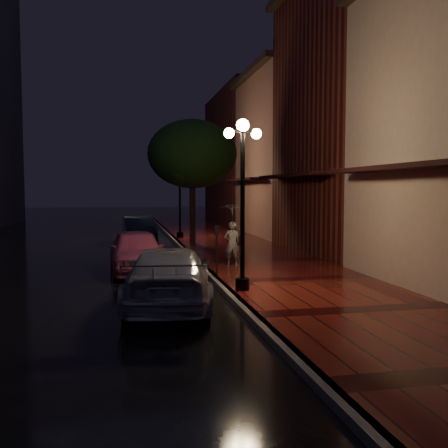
{
  "coord_description": "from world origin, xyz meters",
  "views": [
    {
      "loc": [
        -2.61,
        -17.21,
        2.71
      ],
      "look_at": [
        1.13,
        1.17,
        1.4
      ],
      "focal_mm": 40.0,
      "sensor_mm": 36.0,
      "label": 1
    }
  ],
  "objects": [
    {
      "name": "curb",
      "position": [
        0.0,
        0.0,
        0.07
      ],
      "size": [
        0.25,
        60.0,
        0.15
      ],
      "primitive_type": "cube",
      "color": "#595451",
      "rests_on": "ground"
    },
    {
      "name": "storefront_mid",
      "position": [
        7.0,
        2.0,
        5.5
      ],
      "size": [
        5.0,
        8.0,
        11.0
      ],
      "primitive_type": "cube",
      "color": "#511914",
      "rests_on": "ground"
    },
    {
      "name": "sidewalk",
      "position": [
        2.25,
        0.0,
        0.07
      ],
      "size": [
        4.5,
        60.0,
        0.15
      ],
      "primitive_type": "cube",
      "color": "#4C0D0F",
      "rests_on": "ground"
    },
    {
      "name": "pink_car",
      "position": [
        -2.19,
        -0.87,
        0.7
      ],
      "size": [
        1.87,
        4.21,
        1.41
      ],
      "primitive_type": "imported",
      "rotation": [
        0.0,
        0.0,
        0.05
      ],
      "color": "#CF5580",
      "rests_on": "ground"
    },
    {
      "name": "ground",
      "position": [
        0.0,
        0.0,
        0.0
      ],
      "size": [
        120.0,
        120.0,
        0.0
      ],
      "primitive_type": "plane",
      "color": "black",
      "rests_on": "ground"
    },
    {
      "name": "silver_car",
      "position": [
        -1.59,
        -5.79,
        0.69
      ],
      "size": [
        2.51,
        4.96,
        1.38
      ],
      "primitive_type": "imported",
      "rotation": [
        0.0,
        0.0,
        3.02
      ],
      "color": "#A3A2A9",
      "rests_on": "ground"
    },
    {
      "name": "storefront_far",
      "position": [
        7.0,
        10.0,
        4.5
      ],
      "size": [
        5.0,
        8.0,
        9.0
      ],
      "primitive_type": "cube",
      "color": "#8C5951",
      "rests_on": "ground"
    },
    {
      "name": "storefront_extra",
      "position": [
        7.0,
        20.0,
        5.0
      ],
      "size": [
        5.0,
        12.0,
        10.0
      ],
      "primitive_type": "cube",
      "color": "#511914",
      "rests_on": "ground"
    },
    {
      "name": "street_tree",
      "position": [
        0.61,
        5.99,
        4.24
      ],
      "size": [
        4.16,
        4.16,
        5.8
      ],
      "color": "black",
      "rests_on": "sidewalk"
    },
    {
      "name": "streetlamp_near",
      "position": [
        0.35,
        -5.0,
        2.6
      ],
      "size": [
        0.96,
        0.36,
        4.31
      ],
      "color": "black",
      "rests_on": "sidewalk"
    },
    {
      "name": "parking_meter",
      "position": [
        0.15,
        -2.52,
        1.04
      ],
      "size": [
        0.14,
        0.11,
        1.47
      ],
      "rotation": [
        0.0,
        0.0,
        0.05
      ],
      "color": "black",
      "rests_on": "sidewalk"
    },
    {
      "name": "woman_with_umbrella",
      "position": [
        0.95,
        -1.1,
        1.53
      ],
      "size": [
        0.87,
        0.89,
        2.09
      ],
      "rotation": [
        0.0,
        0.0,
        2.87
      ],
      "color": "white",
      "rests_on": "sidewalk"
    },
    {
      "name": "navy_car",
      "position": [
        -1.84,
        7.88,
        0.68
      ],
      "size": [
        1.67,
        4.22,
        1.37
      ],
      "primitive_type": "imported",
      "rotation": [
        0.0,
        0.0,
        0.05
      ],
      "color": "black",
      "rests_on": "ground"
    },
    {
      "name": "streetlamp_far",
      "position": [
        0.35,
        9.0,
        2.6
      ],
      "size": [
        0.96,
        0.36,
        4.31
      ],
      "color": "black",
      "rests_on": "sidewalk"
    }
  ]
}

